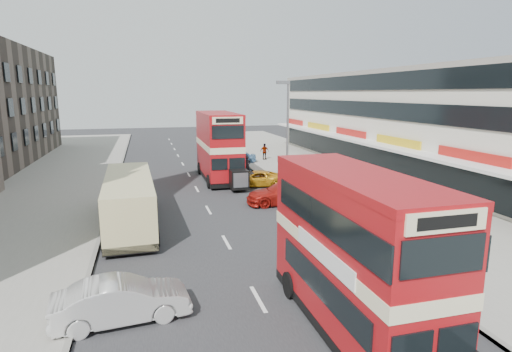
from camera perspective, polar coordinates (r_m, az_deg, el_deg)
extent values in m
plane|color=#28282B|center=(13.93, 2.60, -20.16)|extent=(160.00, 160.00, 0.00)
cube|color=#28282B|center=(32.35, -8.09, -1.79)|extent=(12.00, 90.00, 0.01)
cube|color=gray|center=(35.73, 11.38, -0.54)|extent=(12.00, 90.00, 0.15)
cube|color=gray|center=(33.21, -29.13, -2.67)|extent=(12.00, 90.00, 0.15)
cube|color=gray|center=(32.23, -18.92, -2.22)|extent=(0.20, 90.00, 0.16)
cube|color=gray|center=(33.57, 2.30, -1.08)|extent=(0.20, 90.00, 0.16)
cube|color=beige|center=(40.94, 20.54, 6.71)|extent=(8.00, 46.00, 9.00)
cube|color=black|center=(39.06, 15.38, 2.55)|extent=(0.10, 44.00, 2.40)
cube|color=gray|center=(40.89, 20.99, 13.14)|extent=(8.20, 46.20, 0.40)
cube|color=white|center=(38.46, 14.39, 4.57)|extent=(1.80, 44.00, 0.20)
cylinder|color=slate|center=(31.22, 4.32, 5.26)|extent=(0.16, 0.16, 8.00)
cube|color=slate|center=(30.93, 3.72, 12.63)|extent=(1.00, 0.20, 0.25)
cube|color=black|center=(14.16, 12.69, -18.34)|extent=(2.44, 7.60, 0.33)
cube|color=maroon|center=(13.64, 12.90, -14.18)|extent=(2.42, 7.60, 2.08)
cube|color=beige|center=(13.18, 13.13, -9.52)|extent=(2.46, 7.64, 0.43)
cube|color=maroon|center=(12.82, 13.36, -4.76)|extent=(2.42, 7.60, 1.99)
cube|color=maroon|center=(12.57, 13.58, -0.06)|extent=(2.44, 7.62, 0.24)
cube|color=black|center=(35.77, -5.06, 0.14)|extent=(2.77, 8.62, 0.38)
cube|color=maroon|center=(35.54, -5.10, 2.19)|extent=(2.75, 8.62, 2.37)
cube|color=beige|center=(35.35, -5.14, 4.34)|extent=(2.79, 8.66, 0.48)
cube|color=maroon|center=(35.22, -5.17, 6.42)|extent=(2.75, 8.62, 2.26)
cube|color=maroon|center=(35.14, -5.21, 8.40)|extent=(2.77, 8.64, 0.27)
cube|color=black|center=(31.01, -2.34, -0.43)|extent=(1.30, 1.30, 1.40)
cube|color=black|center=(24.26, -16.75, -5.66)|extent=(2.76, 9.83, 0.39)
cube|color=#CBBE83|center=(23.97, -16.91, -3.10)|extent=(2.74, 9.83, 2.54)
imported|color=beige|center=(14.66, -17.84, -15.87)|extent=(4.44, 1.95, 1.42)
imported|color=#A71710|center=(27.78, 4.01, -2.29)|extent=(5.27, 2.33, 1.50)
imported|color=orange|center=(32.95, -0.09, -0.37)|extent=(4.56, 2.50, 1.21)
imported|color=#5D8EBB|center=(43.44, -2.61, 2.54)|extent=(3.95, 1.71, 1.33)
imported|color=gray|center=(28.50, 9.59, -1.55)|extent=(0.64, 0.43, 1.71)
imported|color=gray|center=(45.24, 1.16, 3.37)|extent=(1.08, 0.59, 1.75)
imported|color=gray|center=(35.58, -1.20, 0.27)|extent=(0.74, 1.80, 0.93)
imported|color=black|center=(35.45, -1.21, 1.41)|extent=(0.64, 0.44, 1.67)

